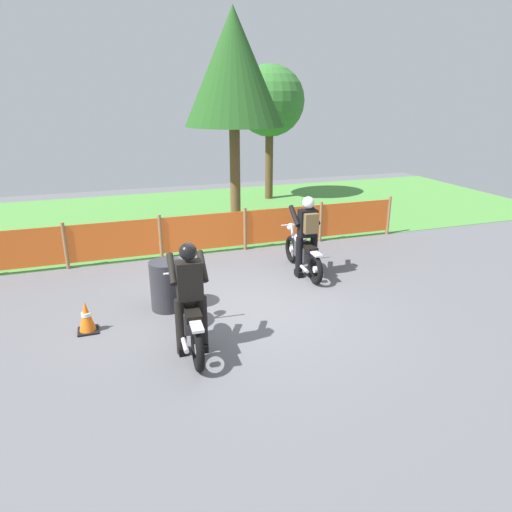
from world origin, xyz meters
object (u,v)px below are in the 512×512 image
at_px(motorcycle_lead, 189,316).
at_px(rider_lead, 190,294).
at_px(rider_trailing, 307,232).
at_px(spare_drum, 167,285).
at_px(motorcycle_trailing, 303,252).
at_px(traffic_cone, 86,317).

xyz_separation_m(motorcycle_lead, rider_lead, (-0.01, -0.20, 0.45)).
height_order(rider_trailing, spare_drum, rider_trailing).
distance_m(motorcycle_trailing, rider_trailing, 0.55).
height_order(motorcycle_lead, motorcycle_trailing, motorcycle_lead).
xyz_separation_m(motorcycle_trailing, rider_trailing, (-0.01, -0.21, 0.50)).
relative_size(rider_lead, rider_trailing, 1.00).
relative_size(motorcycle_lead, rider_trailing, 1.22).
bearing_deg(spare_drum, motorcycle_lead, -84.68).
distance_m(traffic_cone, spare_drum, 1.44).
bearing_deg(motorcycle_lead, rider_lead, -179.43).
bearing_deg(rider_trailing, rider_lead, 130.18).
bearing_deg(rider_lead, spare_drum, 7.42).
bearing_deg(motorcycle_trailing, motorcycle_lead, 130.36).
distance_m(rider_lead, rider_trailing, 3.63).
bearing_deg(rider_lead, traffic_cone, 55.64).
bearing_deg(motorcycle_trailing, traffic_cone, 109.12).
height_order(rider_lead, traffic_cone, rider_lead).
distance_m(motorcycle_trailing, rider_lead, 3.79).
height_order(motorcycle_lead, rider_lead, rider_lead).
xyz_separation_m(rider_trailing, traffic_cone, (-4.35, -1.08, -0.69)).
bearing_deg(traffic_cone, rider_trailing, 13.95).
bearing_deg(motorcycle_trailing, spare_drum, 108.32).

